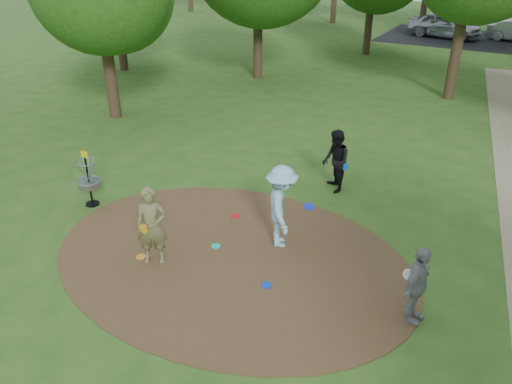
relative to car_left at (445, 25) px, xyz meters
The scene contains 13 objects.
ground 29.76m from the car_left, 88.09° to the right, with size 100.00×100.00×0.00m, color #2D5119.
dirt_clearing 29.76m from the car_left, 88.09° to the right, with size 8.40×8.40×0.02m, color #47301C.
parking_lot 3.11m from the car_left, ahead, with size 14.00×8.00×0.01m, color black.
player_observer_with_disc 30.66m from the car_left, 90.70° to the right, with size 0.79×0.71×1.80m.
player_throwing_with_disc 28.75m from the car_left, 86.55° to the right, with size 1.44×1.47×1.97m.
player_walking_with_disc 25.57m from the car_left, 85.95° to the right, with size 1.05×1.08×1.76m.
player_waiting_with_disc 30.24m from the car_left, 80.43° to the right, with size 0.55×0.99×1.59m.
disc_ground_cyan 29.57m from the car_left, 89.04° to the right, with size 0.22×0.22×0.02m, color #17BBB1.
disc_ground_blue 30.34m from the car_left, 85.87° to the right, with size 0.22×0.22×0.02m, color #0C35D9.
disc_ground_red 28.17m from the car_left, 89.68° to the right, with size 0.22×0.22×0.02m, color red.
car_left is the anchor object (origin of this frame).
disc_ground_orange 30.74m from the car_left, 91.37° to the right, with size 0.22×0.22×0.02m, color orange.
disc_golf_basket 29.64m from the car_left, 96.80° to the right, with size 0.63×0.63×1.54m.
Camera 1 is at (4.99, -7.79, 6.45)m, focal length 35.00 mm.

